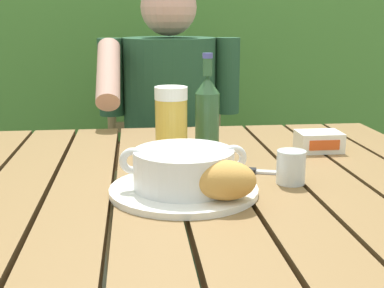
{
  "coord_description": "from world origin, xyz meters",
  "views": [
    {
      "loc": [
        -0.14,
        -1.04,
        1.07
      ],
      "look_at": [
        -0.03,
        -0.01,
        0.82
      ],
      "focal_mm": 49.19,
      "sensor_mm": 36.0,
      "label": 1
    }
  ],
  "objects_px": {
    "chair_near_diner": "(168,172)",
    "person_eating": "(170,123)",
    "beer_glass": "(171,126)",
    "beer_bottle": "(207,115)",
    "table_knife": "(255,171)",
    "water_glass_small": "(291,167)",
    "butter_tub": "(319,141)",
    "soup_bowl": "(184,168)",
    "bread_roll": "(224,180)",
    "serving_plate": "(184,190)"
  },
  "relations": [
    {
      "from": "serving_plate",
      "to": "bread_roll",
      "type": "height_order",
      "value": "bread_roll"
    },
    {
      "from": "serving_plate",
      "to": "soup_bowl",
      "type": "relative_size",
      "value": 1.18
    },
    {
      "from": "serving_plate",
      "to": "soup_bowl",
      "type": "xyz_separation_m",
      "value": [
        -0.0,
        0.0,
        0.04
      ]
    },
    {
      "from": "chair_near_diner",
      "to": "beer_bottle",
      "type": "distance_m",
      "value": 0.87
    },
    {
      "from": "table_knife",
      "to": "serving_plate",
      "type": "bearing_deg",
      "value": -145.53
    },
    {
      "from": "beer_glass",
      "to": "beer_bottle",
      "type": "relative_size",
      "value": 0.72
    },
    {
      "from": "chair_near_diner",
      "to": "serving_plate",
      "type": "height_order",
      "value": "chair_near_diner"
    },
    {
      "from": "chair_near_diner",
      "to": "bread_roll",
      "type": "distance_m",
      "value": 1.16
    },
    {
      "from": "chair_near_diner",
      "to": "butter_tub",
      "type": "xyz_separation_m",
      "value": [
        0.33,
        -0.76,
        0.29
      ]
    },
    {
      "from": "person_eating",
      "to": "water_glass_small",
      "type": "distance_m",
      "value": 0.83
    },
    {
      "from": "serving_plate",
      "to": "beer_glass",
      "type": "relative_size",
      "value": 1.6
    },
    {
      "from": "person_eating",
      "to": "butter_tub",
      "type": "bearing_deg",
      "value": -59.59
    },
    {
      "from": "person_eating",
      "to": "serving_plate",
      "type": "distance_m",
      "value": 0.84
    },
    {
      "from": "person_eating",
      "to": "table_knife",
      "type": "relative_size",
      "value": 8.28
    },
    {
      "from": "beer_glass",
      "to": "table_knife",
      "type": "distance_m",
      "value": 0.21
    },
    {
      "from": "serving_plate",
      "to": "bread_roll",
      "type": "bearing_deg",
      "value": -49.4
    },
    {
      "from": "butter_tub",
      "to": "chair_near_diner",
      "type": "bearing_deg",
      "value": 113.19
    },
    {
      "from": "table_knife",
      "to": "water_glass_small",
      "type": "bearing_deg",
      "value": -53.39
    },
    {
      "from": "person_eating",
      "to": "beer_glass",
      "type": "bearing_deg",
      "value": -93.56
    },
    {
      "from": "serving_plate",
      "to": "table_knife",
      "type": "xyz_separation_m",
      "value": [
        0.16,
        0.11,
        -0.0
      ]
    },
    {
      "from": "chair_near_diner",
      "to": "butter_tub",
      "type": "relative_size",
      "value": 8.96
    },
    {
      "from": "bread_roll",
      "to": "butter_tub",
      "type": "height_order",
      "value": "bread_roll"
    },
    {
      "from": "beer_glass",
      "to": "butter_tub",
      "type": "xyz_separation_m",
      "value": [
        0.37,
        0.08,
        -0.06
      ]
    },
    {
      "from": "water_glass_small",
      "to": "table_knife",
      "type": "distance_m",
      "value": 0.1
    },
    {
      "from": "water_glass_small",
      "to": "beer_glass",
      "type": "bearing_deg",
      "value": 143.58
    },
    {
      "from": "water_glass_small",
      "to": "chair_near_diner",
      "type": "bearing_deg",
      "value": 100.24
    },
    {
      "from": "bread_roll",
      "to": "beer_bottle",
      "type": "height_order",
      "value": "beer_bottle"
    },
    {
      "from": "soup_bowl",
      "to": "water_glass_small",
      "type": "height_order",
      "value": "soup_bowl"
    },
    {
      "from": "person_eating",
      "to": "water_glass_small",
      "type": "xyz_separation_m",
      "value": [
        0.18,
        -0.81,
        0.07
      ]
    },
    {
      "from": "water_glass_small",
      "to": "soup_bowl",
      "type": "bearing_deg",
      "value": -170.44
    },
    {
      "from": "soup_bowl",
      "to": "beer_bottle",
      "type": "xyz_separation_m",
      "value": [
        0.08,
        0.25,
        0.05
      ]
    },
    {
      "from": "water_glass_small",
      "to": "bread_roll",
      "type": "bearing_deg",
      "value": -144.04
    },
    {
      "from": "chair_near_diner",
      "to": "water_glass_small",
      "type": "relative_size",
      "value": 14.3
    },
    {
      "from": "bread_roll",
      "to": "beer_bottle",
      "type": "relative_size",
      "value": 0.53
    },
    {
      "from": "serving_plate",
      "to": "butter_tub",
      "type": "distance_m",
      "value": 0.46
    },
    {
      "from": "table_knife",
      "to": "chair_near_diner",
      "type": "bearing_deg",
      "value": 97.74
    },
    {
      "from": "bread_roll",
      "to": "water_glass_small",
      "type": "relative_size",
      "value": 1.93
    },
    {
      "from": "beer_bottle",
      "to": "water_glass_small",
      "type": "relative_size",
      "value": 3.65
    },
    {
      "from": "chair_near_diner",
      "to": "person_eating",
      "type": "relative_size",
      "value": 0.79
    },
    {
      "from": "serving_plate",
      "to": "bread_roll",
      "type": "distance_m",
      "value": 0.11
    },
    {
      "from": "soup_bowl",
      "to": "water_glass_small",
      "type": "xyz_separation_m",
      "value": [
        0.22,
        0.04,
        -0.02
      ]
    },
    {
      "from": "chair_near_diner",
      "to": "person_eating",
      "type": "distance_m",
      "value": 0.31
    },
    {
      "from": "chair_near_diner",
      "to": "butter_tub",
      "type": "bearing_deg",
      "value": -66.81
    },
    {
      "from": "person_eating",
      "to": "chair_near_diner",
      "type": "bearing_deg",
      "value": 89.17
    },
    {
      "from": "serving_plate",
      "to": "soup_bowl",
      "type": "distance_m",
      "value": 0.04
    },
    {
      "from": "bread_roll",
      "to": "soup_bowl",
      "type": "bearing_deg",
      "value": 130.6
    },
    {
      "from": "chair_near_diner",
      "to": "table_knife",
      "type": "height_order",
      "value": "chair_near_diner"
    },
    {
      "from": "beer_glass",
      "to": "butter_tub",
      "type": "distance_m",
      "value": 0.38
    },
    {
      "from": "bread_roll",
      "to": "beer_glass",
      "type": "height_order",
      "value": "beer_glass"
    },
    {
      "from": "soup_bowl",
      "to": "bread_roll",
      "type": "relative_size",
      "value": 1.85
    }
  ]
}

